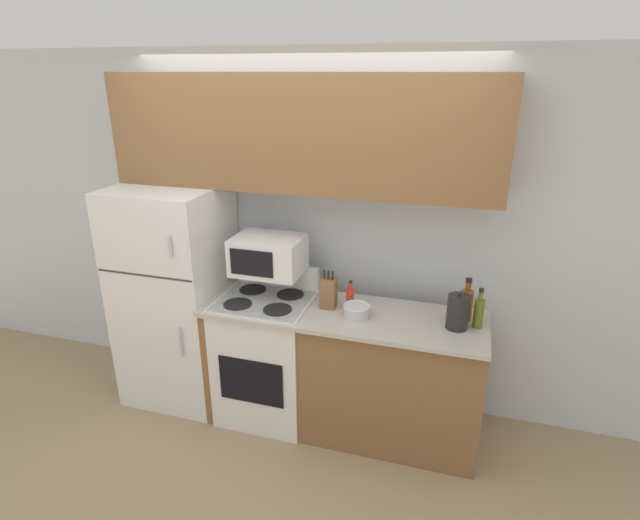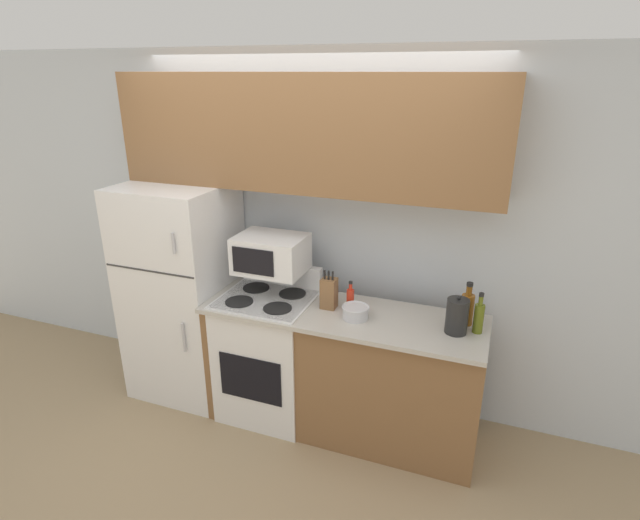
# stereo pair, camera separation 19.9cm
# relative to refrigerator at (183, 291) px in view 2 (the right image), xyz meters

# --- Properties ---
(ground_plane) EXTENTS (12.00, 12.00, 0.00)m
(ground_plane) POSITION_rel_refrigerator_xyz_m (0.93, -0.34, -0.82)
(ground_plane) COLOR tan
(wall_back) EXTENTS (8.00, 0.05, 2.55)m
(wall_back) POSITION_rel_refrigerator_xyz_m (0.93, 0.38, 0.45)
(wall_back) COLOR silver
(wall_back) RESTS_ON ground_plane
(lower_cabinets) EXTENTS (1.86, 0.60, 0.91)m
(lower_cabinets) POSITION_rel_refrigerator_xyz_m (1.30, -0.06, -0.37)
(lower_cabinets) COLOR brown
(lower_cabinets) RESTS_ON ground_plane
(refrigerator) EXTENTS (0.74, 0.71, 1.64)m
(refrigerator) POSITION_rel_refrigerator_xyz_m (0.00, 0.00, 0.00)
(refrigerator) COLOR white
(refrigerator) RESTS_ON ground_plane
(upper_cabinets) EXTENTS (2.60, 0.35, 0.74)m
(upper_cabinets) POSITION_rel_refrigerator_xyz_m (0.93, 0.18, 1.19)
(upper_cabinets) COLOR brown
(upper_cabinets) RESTS_ON refrigerator
(stove) EXTENTS (0.64, 0.58, 1.08)m
(stove) POSITION_rel_refrigerator_xyz_m (0.75, -0.07, -0.35)
(stove) COLOR white
(stove) RESTS_ON ground_plane
(microwave) EXTENTS (0.47, 0.36, 0.25)m
(microwave) POSITION_rel_refrigerator_xyz_m (0.75, 0.02, 0.39)
(microwave) COLOR white
(microwave) RESTS_ON stove
(knife_block) EXTENTS (0.10, 0.09, 0.27)m
(knife_block) POSITION_rel_refrigerator_xyz_m (1.19, -0.04, 0.20)
(knife_block) COLOR brown
(knife_block) RESTS_ON lower_cabinets
(bowl) EXTENTS (0.18, 0.18, 0.08)m
(bowl) POSITION_rel_refrigerator_xyz_m (1.40, -0.13, 0.13)
(bowl) COLOR silver
(bowl) RESTS_ON lower_cabinets
(bottle_whiskey) EXTENTS (0.08, 0.08, 0.28)m
(bottle_whiskey) POSITION_rel_refrigerator_xyz_m (2.07, 0.04, 0.20)
(bottle_whiskey) COLOR brown
(bottle_whiskey) RESTS_ON lower_cabinets
(bottle_olive_oil) EXTENTS (0.06, 0.06, 0.26)m
(bottle_olive_oil) POSITION_rel_refrigerator_xyz_m (2.15, -0.04, 0.19)
(bottle_olive_oil) COLOR #5B6619
(bottle_olive_oil) RESTS_ON lower_cabinets
(bottle_hot_sauce) EXTENTS (0.05, 0.05, 0.20)m
(bottle_hot_sauce) POSITION_rel_refrigerator_xyz_m (1.33, -0.02, 0.17)
(bottle_hot_sauce) COLOR red
(bottle_hot_sauce) RESTS_ON lower_cabinets
(kettle) EXTENTS (0.13, 0.13, 0.24)m
(kettle) POSITION_rel_refrigerator_xyz_m (2.02, -0.09, 0.20)
(kettle) COLOR black
(kettle) RESTS_ON lower_cabinets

